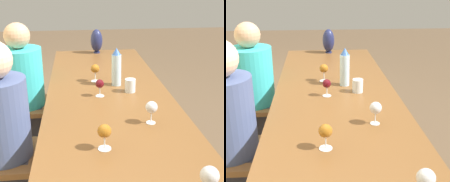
% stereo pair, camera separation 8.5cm
% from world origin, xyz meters
% --- Properties ---
extents(ground_plane, '(14.00, 14.00, 0.00)m').
position_xyz_m(ground_plane, '(0.00, 0.00, 0.00)').
color(ground_plane, brown).
extents(dining_table, '(2.79, 0.90, 0.73)m').
position_xyz_m(dining_table, '(0.00, 0.00, 0.67)').
color(dining_table, brown).
rests_on(dining_table, ground_plane).
extents(water_bottle, '(0.08, 0.08, 0.30)m').
position_xyz_m(water_bottle, '(0.20, -0.08, 0.87)').
color(water_bottle, silver).
rests_on(water_bottle, dining_table).
extents(water_tumbler, '(0.08, 0.08, 0.10)m').
position_xyz_m(water_tumbler, '(0.04, -0.16, 0.78)').
color(water_tumbler, silver).
rests_on(water_tumbler, dining_table).
extents(vase, '(0.13, 0.13, 0.26)m').
position_xyz_m(vase, '(1.27, 0.00, 0.86)').
color(vase, '#1E234C').
rests_on(vase, dining_table).
extents(wine_glass_0, '(0.07, 0.07, 0.14)m').
position_xyz_m(wine_glass_0, '(-0.48, -0.20, 0.83)').
color(wine_glass_0, silver).
rests_on(wine_glass_0, dining_table).
extents(wine_glass_1, '(0.06, 0.06, 0.13)m').
position_xyz_m(wine_glass_1, '(-0.02, 0.07, 0.82)').
color(wine_glass_1, silver).
rests_on(wine_glass_1, dining_table).
extents(wine_glass_2, '(0.07, 0.07, 0.14)m').
position_xyz_m(wine_glass_2, '(0.31, 0.08, 0.83)').
color(wine_glass_2, silver).
rests_on(wine_glass_2, dining_table).
extents(wine_glass_3, '(0.08, 0.08, 0.14)m').
position_xyz_m(wine_glass_3, '(-1.15, -0.27, 0.83)').
color(wine_glass_3, silver).
rests_on(wine_glass_3, dining_table).
extents(wine_glass_4, '(0.07, 0.07, 0.14)m').
position_xyz_m(wine_glass_4, '(-0.74, 0.10, 0.83)').
color(wine_glass_4, silver).
rests_on(wine_glass_4, dining_table).
extents(chair_far, '(0.44, 0.44, 0.90)m').
position_xyz_m(chair_far, '(0.51, 0.77, 0.50)').
color(chair_far, brown).
rests_on(chair_far, ground_plane).
extents(person_near, '(0.35, 0.35, 1.21)m').
position_xyz_m(person_near, '(-0.32, 0.69, 0.65)').
color(person_near, '#2D2D38').
rests_on(person_near, ground_plane).
extents(person_far, '(0.37, 0.37, 1.19)m').
position_xyz_m(person_far, '(0.51, 0.69, 0.63)').
color(person_far, '#2D2D38').
rests_on(person_far, ground_plane).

